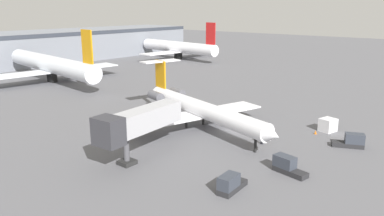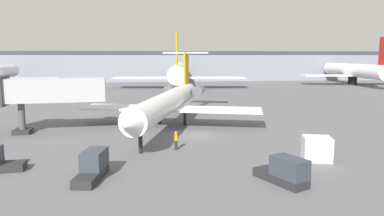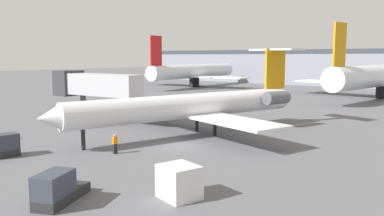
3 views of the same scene
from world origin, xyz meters
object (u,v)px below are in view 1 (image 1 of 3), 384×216
at_px(traffic_cone_near, 315,132).
at_px(parked_airliner_west_mid, 51,65).
at_px(regional_jet, 199,108).
at_px(baggage_tug_lead, 287,166).
at_px(baggage_tug_trailing, 352,141).
at_px(parked_airliner_centre, 179,47).
at_px(baggage_tug_spare, 230,184).
at_px(cargo_container_uld, 328,125).
at_px(jet_bridge, 135,123).
at_px(ground_crew_marshaller, 262,138).

xyz_separation_m(traffic_cone_near, parked_airliner_west_mid, (-2.81, 66.06, 4.11)).
relative_size(regional_jet, parked_airliner_west_mid, 0.74).
distance_m(baggage_tug_lead, parked_airliner_west_mid, 70.14).
relative_size(baggage_tug_lead, traffic_cone_near, 7.61).
relative_size(regional_jet, baggage_tug_trailing, 7.25).
xyz_separation_m(regional_jet, baggage_tug_lead, (-6.68, -18.07, -2.33)).
xyz_separation_m(baggage_tug_trailing, parked_airliner_centre, (51.92, 76.71, 3.40)).
bearing_deg(traffic_cone_near, baggage_tug_lead, -169.25).
xyz_separation_m(baggage_tug_spare, cargo_container_uld, (25.50, -0.28, 0.14)).
relative_size(jet_bridge, baggage_tug_spare, 3.19).
relative_size(jet_bridge, baggage_tug_trailing, 3.09).
bearing_deg(traffic_cone_near, cargo_container_uld, -19.01).
height_order(cargo_container_uld, parked_airliner_west_mid, parked_airliner_west_mid).
height_order(parked_airliner_west_mid, parked_airliner_centre, parked_airliner_west_mid).
xyz_separation_m(regional_jet, traffic_cone_near, (8.51, -15.19, -2.89)).
distance_m(ground_crew_marshaller, baggage_tug_trailing, 11.73).
bearing_deg(jet_bridge, baggage_tug_lead, -62.48).
bearing_deg(regional_jet, ground_crew_marshaller, -91.31).
xyz_separation_m(jet_bridge, traffic_cone_near, (23.41, -12.89, -4.41)).
height_order(baggage_tug_spare, parked_airliner_centre, parked_airliner_centre).
distance_m(baggage_tug_lead, traffic_cone_near, 15.48).
height_order(jet_bridge, ground_crew_marshaller, jet_bridge).
height_order(baggage_tug_spare, parked_airliner_west_mid, parked_airliner_west_mid).
distance_m(parked_airliner_west_mid, parked_airliner_centre, 52.71).
xyz_separation_m(ground_crew_marshaller, parked_airliner_centre, (58.45, 66.96, 3.38)).
distance_m(regional_jet, baggage_tug_lead, 19.41).
xyz_separation_m(cargo_container_uld, parked_airliner_west_mid, (-5.26, 66.90, 3.41)).
xyz_separation_m(jet_bridge, ground_crew_marshaller, (14.65, -8.95, -3.82)).
bearing_deg(parked_airliner_centre, cargo_container_uld, -123.35).
bearing_deg(regional_jet, baggage_tug_spare, -132.69).
bearing_deg(parked_airliner_west_mid, cargo_container_uld, -85.50).
distance_m(baggage_tug_lead, cargo_container_uld, 17.77).
xyz_separation_m(baggage_tug_trailing, cargo_container_uld, (4.69, 4.95, 0.14)).
distance_m(regional_jet, ground_crew_marshaller, 11.48).
bearing_deg(baggage_tug_trailing, ground_crew_marshaller, 123.83).
xyz_separation_m(baggage_tug_lead, baggage_tug_spare, (-7.84, 2.32, 0.00)).
bearing_deg(ground_crew_marshaller, baggage_tug_lead, -133.27).
height_order(jet_bridge, traffic_cone_near, jet_bridge).
height_order(baggage_tug_lead, parked_airliner_centre, parked_airliner_centre).
bearing_deg(traffic_cone_near, parked_airliner_centre, 54.98).
relative_size(baggage_tug_trailing, traffic_cone_near, 7.67).
relative_size(regional_jet, baggage_tug_spare, 7.49).
relative_size(baggage_tug_trailing, cargo_container_uld, 1.60).
height_order(regional_jet, traffic_cone_near, regional_jet).
bearing_deg(traffic_cone_near, parked_airliner_west_mid, 92.43).
bearing_deg(baggage_tug_lead, jet_bridge, 117.52).
xyz_separation_m(ground_crew_marshaller, cargo_container_uld, (11.23, -4.79, 0.12)).
relative_size(baggage_tug_spare, traffic_cone_near, 7.43).
bearing_deg(jet_bridge, ground_crew_marshaller, -31.42).
bearing_deg(regional_jet, baggage_tug_trailing, -73.36).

